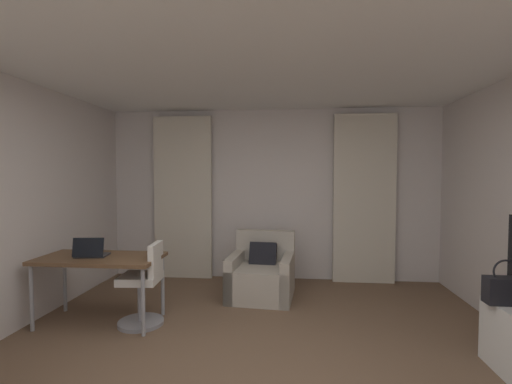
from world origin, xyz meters
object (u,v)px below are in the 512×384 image
object	(u,v)px
laptop	(91,253)
handbag_primary	(505,289)
armchair	(262,275)
desk_chair	(144,288)
desk	(100,262)

from	to	relation	value
laptop	handbag_primary	distance (m)	3.93
armchair	desk_chair	xyz separation A→B (m)	(-1.18, -1.03, 0.12)
desk_chair	handbag_primary	bearing A→B (deg)	-9.78
laptop	armchair	bearing A→B (deg)	30.69
desk_chair	laptop	world-z (taller)	laptop
desk	laptop	distance (m)	0.14
armchair	desk	xyz separation A→B (m)	(-1.67, -1.02, 0.38)
desk	desk_chair	xyz separation A→B (m)	(0.49, -0.01, -0.27)
desk	handbag_primary	distance (m)	3.84
armchair	laptop	size ratio (longest dim) A/B	2.57
desk_chair	laptop	xyz separation A→B (m)	(-0.58, -0.02, 0.38)
laptop	desk	bearing A→B (deg)	14.23
desk_chair	handbag_primary	size ratio (longest dim) A/B	2.39
desk_chair	handbag_primary	world-z (taller)	handbag_primary
armchair	handbag_primary	xyz separation A→B (m)	(2.13, -1.60, 0.39)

